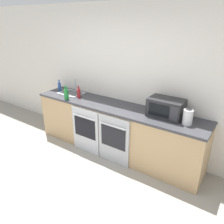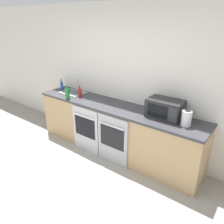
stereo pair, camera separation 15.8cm
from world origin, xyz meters
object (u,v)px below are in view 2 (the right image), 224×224
(oven_right, at_px, (112,140))
(bottle_green, at_px, (67,93))
(bottle_blue, at_px, (62,86))
(sink, at_px, (73,92))
(oven_left, at_px, (86,130))
(kettle, at_px, (186,118))
(microwave, at_px, (165,109))
(bottle_red, at_px, (80,93))

(oven_right, bearing_deg, bottle_green, 175.96)
(bottle_blue, xyz_separation_m, sink, (0.33, 0.01, -0.08))
(bottle_green, bearing_deg, oven_right, -4.04)
(oven_left, bearing_deg, kettle, 10.41)
(bottle_green, bearing_deg, bottle_blue, 149.21)
(oven_left, distance_m, oven_right, 0.62)
(oven_left, relative_size, bottle_green, 3.21)
(oven_right, relative_size, sink, 1.75)
(oven_right, distance_m, sink, 1.45)
(microwave, distance_m, kettle, 0.38)
(microwave, bearing_deg, bottle_red, -176.16)
(microwave, xyz_separation_m, kettle, (0.37, -0.09, -0.03))
(bottle_blue, height_order, sink, sink)
(oven_left, height_order, oven_right, same)
(oven_left, distance_m, bottle_red, 0.75)
(microwave, height_order, kettle, microwave)
(microwave, bearing_deg, oven_left, -163.16)
(oven_left, relative_size, sink, 1.75)
(bottle_green, distance_m, bottle_red, 0.24)
(microwave, distance_m, bottle_blue, 2.34)
(oven_right, xyz_separation_m, bottle_blue, (-1.64, 0.38, 0.57))
(oven_left, bearing_deg, bottle_green, 171.10)
(bottle_red, bearing_deg, kettle, 0.69)
(bottle_red, xyz_separation_m, kettle, (2.08, 0.02, 0.02))
(bottle_red, bearing_deg, oven_right, -15.87)
(bottle_blue, bearing_deg, kettle, -1.52)
(kettle, relative_size, sink, 0.48)
(bottle_green, distance_m, sink, 0.37)
(kettle, bearing_deg, bottle_green, -174.01)
(bottle_green, height_order, sink, sink)
(microwave, xyz_separation_m, bottle_blue, (-2.34, -0.02, -0.05))
(microwave, relative_size, bottle_green, 1.99)
(microwave, height_order, bottle_green, microwave)
(microwave, distance_m, bottle_green, 1.86)
(oven_left, bearing_deg, bottle_blue, 159.40)
(bottle_green, relative_size, bottle_red, 1.15)
(sink, bearing_deg, oven_left, -29.33)
(oven_right, relative_size, microwave, 1.61)
(oven_right, height_order, bottle_green, bottle_green)
(bottle_blue, xyz_separation_m, kettle, (2.71, -0.07, 0.02))
(kettle, xyz_separation_m, sink, (-2.38, 0.08, -0.10))
(bottle_blue, bearing_deg, sink, 1.00)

